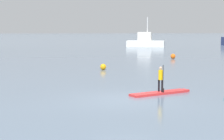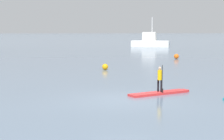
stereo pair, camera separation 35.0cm
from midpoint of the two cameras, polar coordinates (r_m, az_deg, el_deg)
The scene contains 6 objects.
ground_plane at distance 16.96m, azimuth 2.08°, elevation -4.03°, with size 240.00×240.00×0.00m, color slate.
paddleboard_near at distance 18.31m, azimuth 7.10°, elevation -3.15°, with size 2.87×1.86×0.10m.
paddler_child_solo at distance 18.20m, azimuth 7.14°, elevation -1.07°, with size 0.26×0.36×1.19m.
fishing_boat_green_midground at distance 56.05m, azimuth 5.42°, elevation 3.88°, with size 5.26×2.79×3.95m.
mooring_buoy_near at distance 27.76m, azimuth -0.59°, elevation 0.44°, with size 0.40×0.40×0.40m, color orange.
mooring_buoy_mid at distance 37.00m, azimuth 9.09°, elevation 1.86°, with size 0.44×0.44×0.44m, color orange.
Camera 2 is at (-0.99, -16.65, 3.05)m, focal length 66.70 mm.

